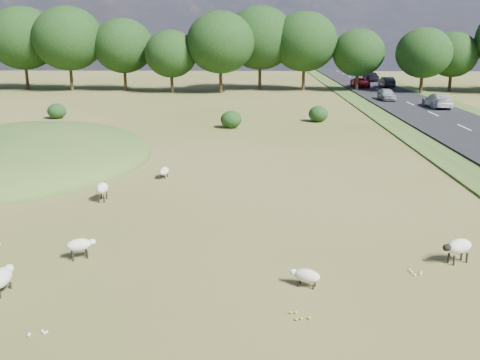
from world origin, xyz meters
name	(u,v)px	position (x,y,z in m)	size (l,w,h in m)	color
ground	(220,138)	(0.00, 20.00, 0.00)	(160.00, 160.00, 0.00)	#46581B
mound	(22,160)	(-12.00, 12.00, 0.00)	(16.00, 20.00, 4.00)	#33561E
road	(440,118)	(20.00, 30.00, 0.12)	(8.00, 150.00, 0.25)	black
treeline	(229,43)	(-1.06, 55.44, 6.57)	(96.28, 14.66, 11.70)	black
shrubs	(203,115)	(-2.05, 27.34, 0.72)	(26.23, 6.62, 1.46)	black
sheep_0	(80,245)	(-3.41, -3.08, 0.52)	(1.06, 0.78, 0.74)	beige
sheep_1	(458,247)	(9.71, -3.06, 0.61)	(1.25, 0.89, 0.87)	beige
sheep_2	(102,188)	(-4.53, 3.74, 0.62)	(0.59, 1.24, 0.89)	beige
sheep_3	(306,276)	(4.33, -5.00, 0.37)	(1.05, 0.72, 0.58)	beige
sheep_4	(164,171)	(-2.31, 7.99, 0.38)	(0.55, 1.08, 0.61)	beige
sheep_5	(0,278)	(-5.01, -5.70, 0.49)	(0.63, 1.34, 0.77)	beige
car_0	(387,94)	(18.10, 43.36, 0.92)	(1.59, 3.95, 1.35)	#A7A9AF
car_1	(387,82)	(21.90, 59.64, 1.00)	(1.59, 4.55, 1.50)	black
car_2	(438,100)	(21.90, 36.78, 1.00)	(2.10, 5.16, 1.50)	silver
car_4	(360,82)	(18.10, 59.81, 0.93)	(2.26, 4.91, 1.36)	maroon
car_6	(371,77)	(21.90, 70.70, 0.98)	(2.04, 5.01, 1.45)	black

